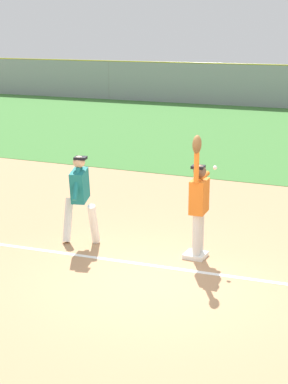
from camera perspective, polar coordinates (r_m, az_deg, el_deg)
name	(u,v)px	position (r m, az deg, el deg)	size (l,w,h in m)	color
ground_plane	(160,280)	(10.03, 1.54, -8.31)	(74.71, 74.71, 0.00)	tan
first_base	(195,255)	(10.98, 4.91, -5.99)	(0.38, 0.38, 0.08)	white
fielder	(199,198)	(10.62, 5.23, -0.59)	(0.29, 0.89, 2.28)	silver
runner	(80,193)	(11.42, -6.10, -0.12)	(0.83, 0.84, 1.72)	white
baseball	(215,168)	(10.74, 6.77, 2.31)	(0.07, 0.07, 0.07)	white
parked_car_black	(175,83)	(38.85, 2.97, 10.32)	(4.54, 2.39, 1.25)	black
parked_car_red	(253,87)	(36.83, 10.27, 9.83)	(4.49, 2.30, 1.25)	#B21E1E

